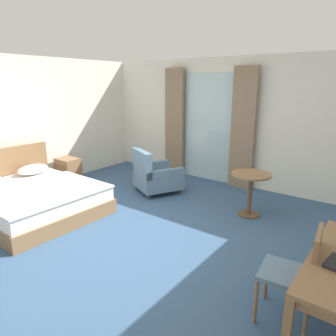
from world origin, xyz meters
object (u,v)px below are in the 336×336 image
(nightstand, at_px, (68,170))
(desk_chair, at_px, (298,270))
(bed, at_px, (32,198))
(armchair_by_window, at_px, (155,176))
(round_cafe_table, at_px, (251,185))

(nightstand, bearing_deg, desk_chair, -13.82)
(bed, relative_size, armchair_by_window, 2.05)
(armchair_by_window, height_order, round_cafe_table, armchair_by_window)
(desk_chair, height_order, round_cafe_table, desk_chair)
(armchair_by_window, bearing_deg, bed, -117.00)
(bed, height_order, desk_chair, bed)
(armchair_by_window, bearing_deg, nightstand, -161.05)
(bed, distance_m, armchair_by_window, 2.21)
(bed, xyz_separation_m, desk_chair, (4.14, 0.09, 0.27))
(bed, xyz_separation_m, round_cafe_table, (2.91, 2.05, 0.26))
(nightstand, xyz_separation_m, round_cafe_table, (3.78, 0.72, 0.25))
(desk_chair, bearing_deg, round_cafe_table, 122.10)
(desk_chair, xyz_separation_m, armchair_by_window, (-3.13, 1.87, -0.19))
(round_cafe_table, bearing_deg, bed, -144.84)
(nightstand, xyz_separation_m, desk_chair, (5.00, -1.23, 0.25))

